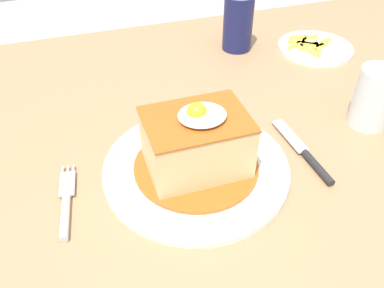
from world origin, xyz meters
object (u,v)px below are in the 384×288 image
at_px(main_plate, 196,168).
at_px(side_plate_fries, 314,47).
at_px(knife, 309,158).
at_px(soda_can, 238,23).
at_px(drinking_glass, 373,101).
at_px(fork, 66,206).

height_order(main_plate, side_plate_fries, main_plate).
height_order(knife, side_plate_fries, side_plate_fries).
height_order(knife, soda_can, soda_can).
bearing_deg(knife, soda_can, 83.67).
bearing_deg(drinking_glass, knife, -159.37).
distance_m(main_plate, fork, 0.20).
xyz_separation_m(soda_can, side_plate_fries, (0.17, -0.06, -0.06)).
relative_size(main_plate, knife, 1.72).
height_order(fork, knife, same).
bearing_deg(fork, drinking_glass, 4.17).
bearing_deg(side_plate_fries, main_plate, -142.46).
relative_size(main_plate, fork, 2.00).
bearing_deg(main_plate, side_plate_fries, 37.54).
bearing_deg(fork, knife, -2.79).
height_order(fork, drinking_glass, drinking_glass).
bearing_deg(fork, soda_can, 41.99).
xyz_separation_m(fork, drinking_glass, (0.52, 0.04, 0.04)).
relative_size(fork, drinking_glass, 1.35).
bearing_deg(main_plate, knife, -10.09).
xyz_separation_m(knife, soda_can, (0.04, 0.39, 0.06)).
distance_m(fork, side_plate_fries, 0.66).
height_order(soda_can, side_plate_fries, soda_can).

